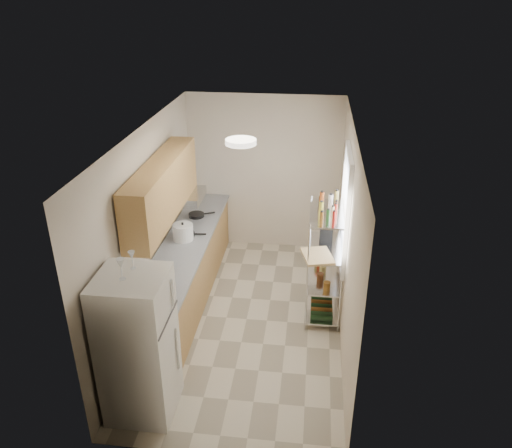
{
  "coord_description": "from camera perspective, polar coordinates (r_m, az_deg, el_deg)",
  "views": [
    {
      "loc": [
        0.79,
        -5.49,
        4.11
      ],
      "look_at": [
        0.1,
        0.25,
        1.32
      ],
      "focal_mm": 35.0,
      "sensor_mm": 36.0,
      "label": 1
    }
  ],
  "objects": [
    {
      "name": "storage_bag",
      "position": [
        7.03,
        7.33,
        -3.98
      ],
      "size": [
        0.14,
        0.17,
        0.18
      ],
      "primitive_type": "cube",
      "rotation": [
        0.0,
        0.0,
        0.22
      ],
      "color": "#9F2E13",
      "rests_on": "bakers_rack"
    },
    {
      "name": "refrigerator",
      "position": [
        5.31,
        -13.32,
        -13.42
      ],
      "size": [
        0.67,
        0.67,
        1.63
      ],
      "primitive_type": "cube",
      "color": "silver",
      "rests_on": "ground"
    },
    {
      "name": "counter_run",
      "position": [
        7.17,
        -7.95,
        -5.2
      ],
      "size": [
        0.63,
        3.51,
        0.9
      ],
      "color": "tan",
      "rests_on": "ground"
    },
    {
      "name": "upper_cabinets",
      "position": [
        6.32,
        -10.64,
        3.94
      ],
      "size": [
        0.33,
        2.2,
        0.72
      ],
      "primitive_type": "cube",
      "color": "tan",
      "rests_on": "room"
    },
    {
      "name": "frying_pan_large",
      "position": [
        7.11,
        -8.05,
        -1.14
      ],
      "size": [
        0.28,
        0.28,
        0.04
      ],
      "primitive_type": "cylinder",
      "rotation": [
        0.0,
        0.0,
        0.1
      ],
      "color": "black",
      "rests_on": "counter_run"
    },
    {
      "name": "ceiling_dome",
      "position": [
        5.47,
        -1.74,
        9.38
      ],
      "size": [
        0.34,
        0.34,
        0.05
      ],
      "primitive_type": "cylinder",
      "color": "white",
      "rests_on": "room"
    },
    {
      "name": "wine_glass_a",
      "position": [
        4.78,
        -15.15,
        -5.0
      ],
      "size": [
        0.08,
        0.08,
        0.22
      ],
      "primitive_type": null,
      "color": "silver",
      "rests_on": "refrigerator"
    },
    {
      "name": "cutting_board",
      "position": [
        6.32,
        7.04,
        -3.66
      ],
      "size": [
        0.45,
        0.53,
        0.03
      ],
      "primitive_type": "cube",
      "rotation": [
        0.0,
        0.0,
        0.26
      ],
      "color": "tan",
      "rests_on": "bakers_rack"
    },
    {
      "name": "room",
      "position": [
        6.22,
        -1.18,
        -1.14
      ],
      "size": [
        2.52,
        4.42,
        2.62
      ],
      "color": "beige",
      "rests_on": "ground"
    },
    {
      "name": "bakers_rack",
      "position": [
        6.52,
        7.98,
        -1.94
      ],
      "size": [
        0.45,
        0.9,
        1.73
      ],
      "color": "silver",
      "rests_on": "ground"
    },
    {
      "name": "frying_pan_small",
      "position": [
        7.67,
        -6.82,
        1.02
      ],
      "size": [
        0.32,
        0.32,
        0.05
      ],
      "primitive_type": "cylinder",
      "rotation": [
        0.0,
        0.0,
        0.48
      ],
      "color": "black",
      "rests_on": "counter_run"
    },
    {
      "name": "range_hood",
      "position": [
        7.17,
        -8.14,
        3.18
      ],
      "size": [
        0.5,
        0.6,
        0.12
      ],
      "primitive_type": "cube",
      "color": "#B7BABC",
      "rests_on": "room"
    },
    {
      "name": "espresso_machine",
      "position": [
        6.74,
        8.09,
        -0.46
      ],
      "size": [
        0.18,
        0.27,
        0.3
      ],
      "primitive_type": "cube",
      "rotation": [
        0.0,
        0.0,
        -0.04
      ],
      "color": "black",
      "rests_on": "bakers_rack"
    },
    {
      "name": "rice_cooker",
      "position": [
        6.97,
        -8.34,
        -0.92
      ],
      "size": [
        0.28,
        0.28,
        0.23
      ],
      "primitive_type": "cylinder",
      "color": "white",
      "rests_on": "counter_run"
    },
    {
      "name": "window",
      "position": [
        6.39,
        10.19,
        1.7
      ],
      "size": [
        0.06,
        1.0,
        1.46
      ],
      "primitive_type": "cube",
      "color": "white",
      "rests_on": "room"
    },
    {
      "name": "wine_glass_b",
      "position": [
        4.93,
        -13.97,
        -4.01
      ],
      "size": [
        0.07,
        0.07,
        0.19
      ],
      "primitive_type": null,
      "color": "silver",
      "rests_on": "refrigerator"
    }
  ]
}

